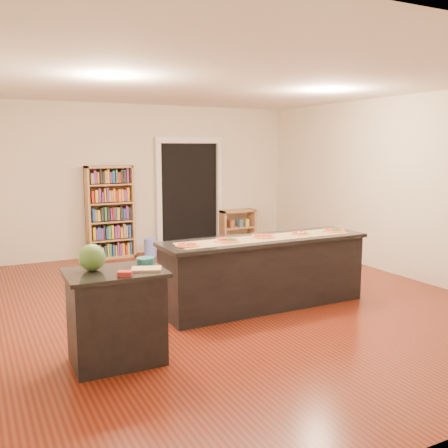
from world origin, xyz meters
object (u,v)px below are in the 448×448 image
low_shelf (237,228)px  watermelon (92,257)px  side_counter (116,316)px  waste_bin (150,248)px  bookshelf (110,212)px  kitchen_island (265,272)px

low_shelf → watermelon: watermelon is taller
side_counter → waste_bin: bearing=68.8°
waste_bin → watermelon: watermelon is taller
bookshelf → low_shelf: (2.63, -0.01, -0.47)m
kitchen_island → bookshelf: bookshelf is taller
low_shelf → bookshelf: bearing=179.8°
low_shelf → watermelon: (-3.92, -4.38, 0.64)m
waste_bin → watermelon: bearing=-115.2°
side_counter → bookshelf: size_ratio=0.53×
side_counter → low_shelf: 5.85m
side_counter → bookshelf: 4.65m
side_counter → watermelon: bearing=149.6°
low_shelf → waste_bin: 1.98m
bookshelf → watermelon: 4.58m
low_shelf → watermelon: bearing=-131.8°
kitchen_island → watermelon: (-2.30, -0.69, 0.56)m
low_shelf → waste_bin: bearing=-173.7°
bookshelf → waste_bin: bearing=-18.5°
waste_bin → bookshelf: bearing=161.5°
kitchen_island → waste_bin: 3.50m
side_counter → waste_bin: side_counter is taller
side_counter → bookshelf: (1.11, 4.50, 0.40)m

